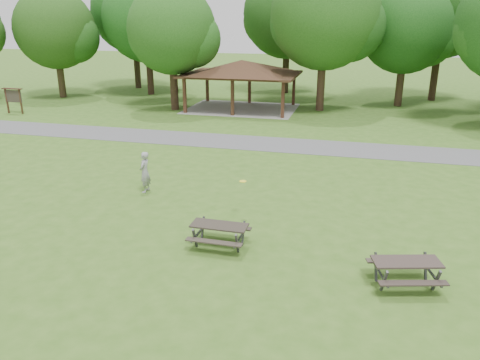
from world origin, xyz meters
name	(u,v)px	position (x,y,z in m)	size (l,w,h in m)	color
ground	(174,261)	(0.00, 0.00, 0.00)	(160.00, 160.00, 0.00)	#385F1B
asphalt_path	(266,144)	(0.00, 14.00, 0.01)	(120.00, 3.20, 0.02)	#4F4F51
pavilion	(242,69)	(-4.00, 24.00, 3.06)	(8.60, 7.01, 3.76)	#391F14
notice_board	(13,96)	(-20.00, 18.00, 1.31)	(1.60, 0.30, 1.88)	#341C13
tree_row_b	(56,31)	(-20.92, 25.53, 5.67)	(7.14, 6.80, 9.28)	#302315
tree_row_c	(148,21)	(-13.90, 29.03, 6.54)	(8.19, 7.80, 10.67)	black
tree_row_d	(173,32)	(-8.92, 22.53, 5.77)	(6.93, 6.60, 9.27)	black
tree_row_e	(326,18)	(2.10, 25.03, 6.78)	(8.40, 8.00, 11.02)	#332016
tree_row_f	(407,31)	(8.09, 28.53, 5.84)	(7.35, 7.00, 9.55)	#312216
tree_deep_a	(134,14)	(-16.90, 32.53, 7.13)	(8.40, 8.00, 11.38)	black
tree_deep_b	(289,16)	(-1.90, 33.03, 6.89)	(8.40, 8.00, 11.13)	black
tree_deep_c	(445,9)	(11.10, 32.03, 7.44)	(8.82, 8.40, 11.90)	black
picnic_table_middle	(219,230)	(1.03, 1.27, 0.57)	(1.79, 1.46, 0.77)	black
picnic_table_far	(406,267)	(6.55, 0.31, 0.57)	(2.10, 1.85, 0.78)	#2E2521
frisbee_in_flight	(243,181)	(1.18, 3.72, 1.36)	(0.32, 0.32, 0.02)	yellow
frisbee_thrower	(145,172)	(-3.35, 5.19, 0.86)	(0.63, 0.41, 1.72)	gray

